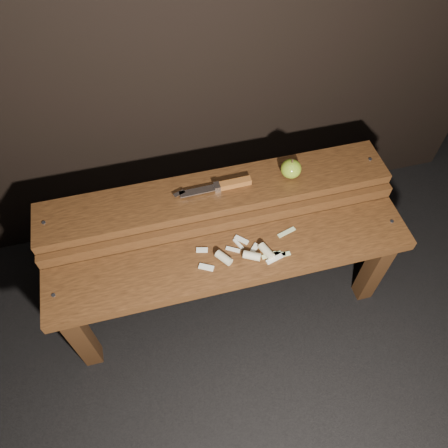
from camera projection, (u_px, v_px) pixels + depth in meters
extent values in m
plane|color=black|center=(228.00, 300.00, 1.77)|extent=(60.00, 60.00, 0.00)
cube|color=#361E0D|center=(82.00, 337.00, 1.48)|extent=(0.06, 0.06, 0.38)
cube|color=#361E0D|center=(374.00, 269.00, 1.63)|extent=(0.06, 0.06, 0.38)
cube|color=#462711|center=(232.00, 260.00, 1.41)|extent=(1.20, 0.20, 0.04)
cylinder|color=slate|center=(54.00, 295.00, 1.32)|extent=(0.01, 0.01, 0.00)
cylinder|color=slate|center=(392.00, 221.00, 1.48)|extent=(0.01, 0.01, 0.00)
cube|color=#361E0D|center=(74.00, 258.00, 1.62)|extent=(0.06, 0.06, 0.46)
cube|color=#361E0D|center=(344.00, 202.00, 1.77)|extent=(0.06, 0.06, 0.46)
cube|color=#462711|center=(224.00, 225.00, 1.45)|extent=(1.20, 0.02, 0.05)
cube|color=#462711|center=(216.00, 193.00, 1.47)|extent=(1.20, 0.18, 0.04)
cylinder|color=slate|center=(44.00, 223.00, 1.38)|extent=(0.01, 0.01, 0.00)
cylinder|color=slate|center=(370.00, 159.00, 1.54)|extent=(0.01, 0.01, 0.00)
ellipsoid|color=olive|center=(291.00, 169.00, 1.47)|extent=(0.07, 0.07, 0.06)
cylinder|color=#382314|center=(292.00, 161.00, 1.44)|extent=(0.01, 0.01, 0.01)
cube|color=brown|center=(235.00, 183.00, 1.46)|extent=(0.11, 0.03, 0.02)
cube|color=silver|center=(217.00, 187.00, 1.45)|extent=(0.02, 0.03, 0.02)
cube|color=silver|center=(197.00, 191.00, 1.44)|extent=(0.12, 0.03, 0.00)
cube|color=silver|center=(179.00, 194.00, 1.43)|extent=(0.04, 0.03, 0.00)
cube|color=beige|center=(241.00, 240.00, 1.43)|extent=(0.04, 0.04, 0.01)
cube|color=beige|center=(274.00, 259.00, 1.39)|extent=(0.06, 0.03, 0.01)
cube|color=beige|center=(255.00, 248.00, 1.41)|extent=(0.04, 0.04, 0.01)
cube|color=beige|center=(238.00, 244.00, 1.42)|extent=(0.03, 0.05, 0.01)
cube|color=beige|center=(202.00, 250.00, 1.41)|extent=(0.04, 0.02, 0.01)
cube|color=beige|center=(233.00, 249.00, 1.41)|extent=(0.05, 0.03, 0.01)
cube|color=beige|center=(206.00, 267.00, 1.37)|extent=(0.05, 0.04, 0.01)
cylinder|color=#C9BB8C|center=(252.00, 256.00, 1.39)|extent=(0.06, 0.05, 0.03)
cylinder|color=#C9BB8C|center=(266.00, 251.00, 1.40)|extent=(0.04, 0.06, 0.03)
cylinder|color=#C9BB8C|center=(224.00, 258.00, 1.38)|extent=(0.05, 0.06, 0.03)
cube|color=#BCC988|center=(281.00, 255.00, 1.40)|extent=(0.07, 0.02, 0.00)
cube|color=#BCC988|center=(275.00, 254.00, 1.40)|extent=(0.07, 0.04, 0.00)
cube|color=#BCC988|center=(271.00, 255.00, 1.40)|extent=(0.07, 0.02, 0.00)
cube|color=#BCC988|center=(287.00, 232.00, 1.45)|extent=(0.07, 0.03, 0.00)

